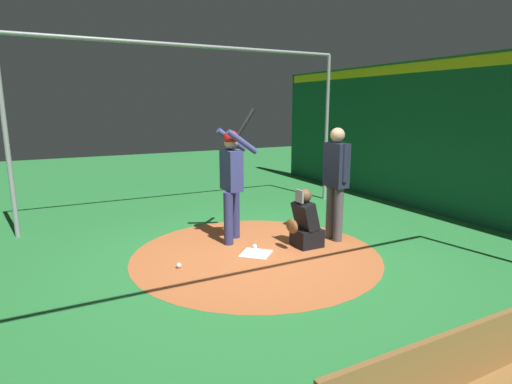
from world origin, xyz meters
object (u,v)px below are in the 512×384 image
(umpire, at_px, (336,177))
(baseball_0, at_px, (179,265))
(home_plate, at_px, (256,254))
(batter, at_px, (232,175))
(catcher, at_px, (305,224))
(baseball_1, at_px, (255,246))

(umpire, height_order, baseball_0, umpire)
(home_plate, height_order, baseball_0, baseball_0)
(home_plate, xyz_separation_m, batter, (0.05, -0.74, 1.09))
(catcher, xyz_separation_m, baseball_0, (2.02, -0.05, -0.32))
(batter, bearing_deg, baseball_0, 32.82)
(umpire, bearing_deg, home_plate, 1.49)
(batter, relative_size, catcher, 2.30)
(catcher, bearing_deg, batter, -41.45)
(umpire, distance_m, baseball_1, 1.71)
(umpire, xyz_separation_m, baseball_1, (1.38, -0.17, -1.00))
(baseball_0, bearing_deg, batter, -147.18)
(umpire, relative_size, baseball_0, 24.79)
(batter, xyz_separation_m, umpire, (-1.51, 0.70, -0.06))
(baseball_1, bearing_deg, baseball_0, 9.11)
(batter, distance_m, catcher, 1.39)
(baseball_0, bearing_deg, baseball_1, -170.89)
(batter, bearing_deg, baseball_1, 104.12)
(umpire, distance_m, baseball_0, 2.83)
(catcher, distance_m, umpire, 0.93)
(batter, height_order, umpire, batter)
(home_plate, bearing_deg, batter, -86.49)
(catcher, bearing_deg, baseball_1, -18.51)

